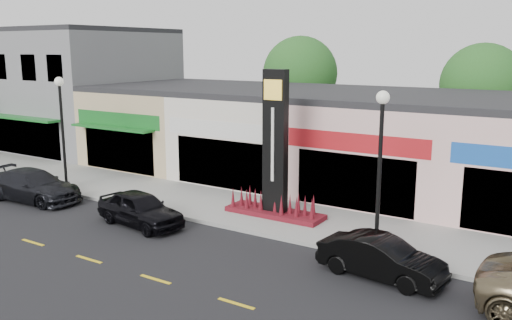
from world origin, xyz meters
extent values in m
plane|color=black|center=(0.00, 0.00, 0.00)|extent=(120.00, 120.00, 0.00)
cube|color=gray|center=(0.00, 4.35, 0.07)|extent=(52.00, 4.30, 0.15)
cube|color=gray|center=(0.00, 2.10, 0.07)|extent=(52.00, 0.20, 0.15)
cube|color=slate|center=(-18.00, 11.50, 4.00)|extent=(12.00, 10.00, 8.00)
cube|color=#262628|center=(-18.00, 11.50, 8.15)|extent=(12.00, 10.00, 0.30)
cube|color=black|center=(-18.00, 6.55, 1.40)|extent=(9.00, 0.10, 2.40)
cube|color=#176923|center=(-18.00, 6.05, 2.70)|extent=(9.50, 1.00, 0.14)
cube|color=black|center=(-19.00, 6.55, 5.80)|extent=(1.40, 0.10, 1.60)
cube|color=black|center=(-16.00, 6.55, 5.80)|extent=(1.40, 0.10, 1.60)
cube|color=black|center=(-13.50, 6.55, 5.80)|extent=(1.40, 0.10, 1.60)
cube|color=tan|center=(-8.50, 11.50, 2.25)|extent=(7.00, 10.00, 4.50)
cube|color=#262628|center=(-8.50, 11.50, 4.65)|extent=(7.00, 10.00, 0.30)
cube|color=black|center=(-8.50, 6.55, 1.40)|extent=(5.25, 0.10, 2.40)
cube|color=#176923|center=(-8.50, 6.55, 3.10)|extent=(6.30, 0.12, 0.80)
cube|color=#176923|center=(-8.50, 6.10, 2.70)|extent=(5.60, 0.90, 0.12)
cube|color=white|center=(-1.50, 11.50, 2.25)|extent=(7.00, 10.00, 4.50)
cube|color=#262628|center=(-1.50, 11.50, 4.65)|extent=(7.00, 10.00, 0.30)
cube|color=black|center=(-1.50, 6.55, 1.40)|extent=(5.25, 0.10, 2.40)
cube|color=silver|center=(-1.50, 6.55, 3.10)|extent=(6.30, 0.12, 0.80)
cube|color=beige|center=(5.50, 11.50, 2.25)|extent=(7.00, 10.00, 4.50)
cube|color=#262628|center=(5.50, 11.50, 4.65)|extent=(7.00, 10.00, 0.30)
cube|color=black|center=(5.50, 6.55, 1.40)|extent=(5.25, 0.10, 2.40)
cube|color=red|center=(5.50, 6.55, 3.10)|extent=(6.30, 0.12, 0.80)
cylinder|color=#382619|center=(-4.00, 19.50, 1.57)|extent=(0.36, 0.36, 3.15)
sphere|color=#254F18|center=(-4.00, 19.50, 5.23)|extent=(5.20, 5.20, 5.20)
cylinder|color=#382619|center=(8.00, 19.50, 1.49)|extent=(0.36, 0.36, 2.97)
sphere|color=#254F18|center=(8.00, 19.50, 4.89)|extent=(4.80, 4.80, 4.80)
cylinder|color=black|center=(-8.00, 2.50, 0.30)|extent=(0.32, 0.32, 0.30)
cylinder|color=black|center=(-8.00, 2.50, 2.80)|extent=(0.14, 0.14, 5.00)
sphere|color=silver|center=(-8.00, 2.50, 5.40)|extent=(0.44, 0.44, 0.44)
cylinder|color=black|center=(8.00, 2.50, 0.30)|extent=(0.32, 0.32, 0.30)
cylinder|color=black|center=(8.00, 2.50, 2.80)|extent=(0.14, 0.14, 5.00)
sphere|color=silver|center=(8.00, 2.50, 5.40)|extent=(0.44, 0.44, 0.44)
cube|color=#550E11|center=(3.00, 4.20, 0.25)|extent=(4.20, 1.30, 0.20)
cube|color=black|center=(3.00, 4.20, 3.15)|extent=(1.00, 0.40, 6.00)
cube|color=yellow|center=(3.00, 3.98, 5.35)|extent=(0.80, 0.05, 0.80)
cube|color=silver|center=(3.00, 3.98, 3.15)|extent=(0.12, 0.04, 3.00)
imported|color=black|center=(-7.84, 0.54, 0.72)|extent=(2.38, 5.09, 1.44)
imported|color=black|center=(-1.09, 0.56, 0.69)|extent=(2.18, 4.24, 1.38)
imported|color=black|center=(8.77, 0.82, 0.65)|extent=(1.83, 4.06, 1.29)
camera|label=1|loc=(13.92, -14.43, 6.94)|focal=38.00mm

